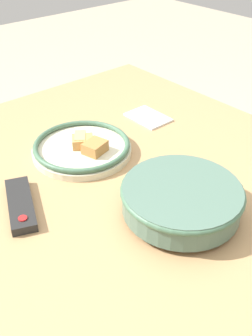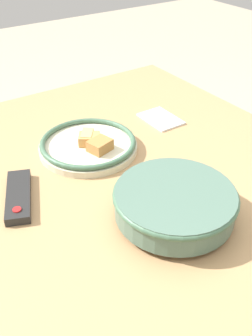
% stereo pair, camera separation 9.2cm
% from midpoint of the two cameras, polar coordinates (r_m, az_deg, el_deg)
% --- Properties ---
extents(dining_table, '(1.13, 1.00, 0.72)m').
position_cam_midpoint_polar(dining_table, '(1.01, 2.96, -4.84)').
color(dining_table, tan).
rests_on(dining_table, ground_plane).
extents(noodle_bowl, '(0.26, 0.26, 0.07)m').
position_cam_midpoint_polar(noodle_bowl, '(0.82, 10.29, -5.06)').
color(noodle_bowl, '#4C6B5B').
rests_on(noodle_bowl, dining_table).
extents(food_plate, '(0.26, 0.26, 0.05)m').
position_cam_midpoint_polar(food_plate, '(1.04, -2.95, 3.32)').
color(food_plate, beige).
rests_on(food_plate, dining_table).
extents(tv_remote, '(0.18, 0.11, 0.02)m').
position_cam_midpoint_polar(tv_remote, '(0.90, -12.52, -4.10)').
color(tv_remote, black).
rests_on(tv_remote, dining_table).
extents(folded_napkin, '(0.13, 0.09, 0.01)m').
position_cam_midpoint_polar(folded_napkin, '(1.20, 7.26, 7.03)').
color(folded_napkin, white).
rests_on(folded_napkin, dining_table).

